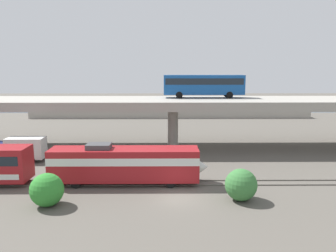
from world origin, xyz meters
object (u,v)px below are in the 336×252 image
Objects in this scene: service_truck_west at (19,149)px; train_locomotive at (132,163)px; parked_car_2 at (200,107)px; parked_car_6 at (67,104)px; parked_car_3 at (168,105)px; parked_car_5 at (107,106)px; parked_car_0 at (115,105)px; transit_bus_on_overpass at (204,84)px; parked_car_4 at (217,105)px; parked_car_1 at (241,106)px.

train_locomotive is at bearing 150.32° from service_truck_west.
service_truck_west is at bearing 55.77° from parked_car_2.
train_locomotive is 3.77× the size of parked_car_6.
parked_car_3 is 1.00× the size of parked_car_5.
parked_car_6 is (-12.54, 1.08, -0.00)m from parked_car_0.
parked_car_0 is (-9.27, 52.57, 0.30)m from train_locomotive.
parked_car_5 is at bearing -2.01° from parked_car_2.
parked_car_3 is at bearing -81.72° from transit_bus_on_overpass.
parked_car_3 is at bearing -6.35° from parked_car_4.
parked_car_1 is (31.19, -4.28, -0.00)m from parked_car_0.
parked_car_0 is 0.98× the size of parked_car_2.
parked_car_1 is at bearing -132.97° from service_truck_west.
parked_car_4 is 38.37m from parked_car_6.
transit_bus_on_overpass reaches higher than parked_car_2.
parked_car_3 is (-5.07, 34.86, -6.81)m from transit_bus_on_overpass.
parked_car_0 and parked_car_5 have the same top height.
parked_car_1 is 6.26m from parked_car_4.
transit_bus_on_overpass is at bearing -158.91° from service_truck_west.
parked_car_0 is (5.80, 43.98, 0.85)m from service_truck_west.
parked_car_2 and parked_car_4 have the same top height.
parked_car_6 is at bearing 157.06° from parked_car_5.
parked_car_2 is at bearing 76.19° from train_locomotive.
parked_car_1 and parked_car_3 have the same top height.
parked_car_4 is 1.01× the size of parked_car_6.
parked_car_0 is at bearing -97.51° from service_truck_west.
train_locomotive reaches higher than parked_car_1.
train_locomotive is 54.00m from parked_car_4.
transit_bus_on_overpass reaches higher than service_truck_west.
parked_car_4 is (16.49, 51.42, 0.30)m from train_locomotive.
parked_car_1 is 1.04× the size of parked_car_4.
service_truck_west is 1.52× the size of parked_car_1.
parked_car_1 is 44.06m from parked_car_6.
parked_car_0 is 3.90m from parked_car_5.
parked_car_5 is at bearing 5.25° from parked_car_4.
parked_car_2 is at bearing 35.15° from parked_car_4.
parked_car_2 is at bearing -179.10° from parked_car_1.
parked_car_1 is at bearing -6.98° from parked_car_6.
service_truck_west is 40.58m from parked_car_5.
parked_car_0 is 1.08× the size of parked_car_6.
train_locomotive is 3.57× the size of parked_car_1.
parked_car_5 is 1.06× the size of parked_car_6.
parked_car_5 is at bearing -57.39° from transit_bus_on_overpass.
parked_car_4 is at bearing -102.33° from transit_bus_on_overpass.
parked_car_1 is (21.92, 48.29, 0.30)m from train_locomotive.
parked_car_6 reaches higher than service_truck_west.
service_truck_west is at bearing -132.97° from parked_car_1.
parked_car_0 and parked_car_3 have the same top height.
parked_car_1 is at bearing -1.11° from parked_car_5.
parked_car_0 and parked_car_2 have the same top height.
parked_car_5 is 12.12m from parked_car_6.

